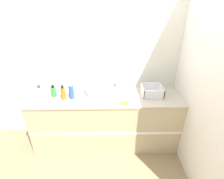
# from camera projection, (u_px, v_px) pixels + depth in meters

# --- Properties ---
(ground_plane) EXTENTS (12.00, 12.00, 0.00)m
(ground_plane) POSITION_uv_depth(u_px,v_px,m) (106.00, 154.00, 2.76)
(ground_plane) COLOR #937A56
(wall_back) EXTENTS (4.64, 0.06, 2.60)m
(wall_back) POSITION_uv_depth(u_px,v_px,m) (106.00, 62.00, 2.70)
(wall_back) COLOR beige
(wall_back) RESTS_ON ground_plane
(wall_right) EXTENTS (0.06, 2.62, 2.60)m
(wall_right) POSITION_uv_depth(u_px,v_px,m) (188.00, 70.00, 2.42)
(wall_right) COLOR silver
(wall_right) RESTS_ON ground_plane
(counter_cabinet) EXTENTS (2.27, 0.64, 0.90)m
(counter_cabinet) POSITION_uv_depth(u_px,v_px,m) (106.00, 120.00, 2.81)
(counter_cabinet) COLOR tan
(counter_cabinet) RESTS_ON ground_plane
(sink) EXTENTS (0.46, 0.40, 0.28)m
(sink) POSITION_uv_depth(u_px,v_px,m) (121.00, 94.00, 2.61)
(sink) COLOR silver
(sink) RESTS_ON counter_cabinet
(paper_towel_roll) EXTENTS (0.13, 0.13, 0.28)m
(paper_towel_roll) POSITION_uv_depth(u_px,v_px,m) (92.00, 89.00, 2.49)
(paper_towel_roll) COLOR #4C4C51
(paper_towel_roll) RESTS_ON counter_cabinet
(dish_rack) EXTENTS (0.30, 0.28, 0.14)m
(dish_rack) POSITION_uv_depth(u_px,v_px,m) (152.00, 92.00, 2.60)
(dish_rack) COLOR white
(dish_rack) RESTS_ON counter_cabinet
(bottle_blue) EXTENTS (0.07, 0.07, 0.25)m
(bottle_blue) POSITION_uv_depth(u_px,v_px,m) (71.00, 92.00, 2.48)
(bottle_blue) COLOR #2D56B7
(bottle_blue) RESTS_ON counter_cabinet
(bottle_amber) EXTENTS (0.07, 0.07, 0.22)m
(bottle_amber) POSITION_uv_depth(u_px,v_px,m) (63.00, 93.00, 2.47)
(bottle_amber) COLOR #B26B19
(bottle_amber) RESTS_ON counter_cabinet
(bottle_green) EXTENTS (0.08, 0.08, 0.17)m
(bottle_green) POSITION_uv_depth(u_px,v_px,m) (53.00, 91.00, 2.56)
(bottle_green) COLOR #2D8C3D
(bottle_green) RESTS_ON counter_cabinet
(bottle_white_spray) EXTENTS (0.08, 0.08, 0.22)m
(bottle_white_spray) POSITION_uv_depth(u_px,v_px,m) (40.00, 93.00, 2.47)
(bottle_white_spray) COLOR white
(bottle_white_spray) RESTS_ON counter_cabinet
(sponge) EXTENTS (0.09, 0.06, 0.02)m
(sponge) POSITION_uv_depth(u_px,v_px,m) (125.00, 103.00, 2.40)
(sponge) COLOR yellow
(sponge) RESTS_ON counter_cabinet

